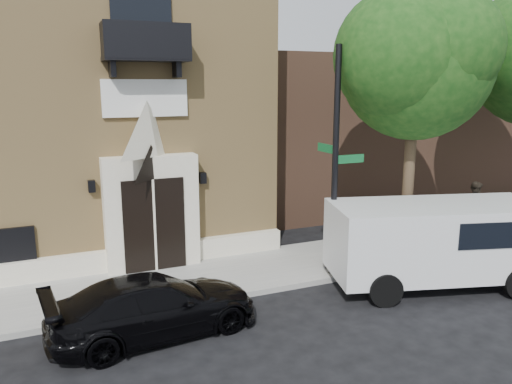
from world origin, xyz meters
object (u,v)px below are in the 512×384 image
cargo_van (443,240)px  pedestrian_near (332,237)px  street_sign (335,163)px  dumpster (441,229)px  black_sedan (155,306)px  fire_hydrant (394,248)px  pedestrian_far (475,206)px

cargo_van → pedestrian_near: 2.94m
street_sign → dumpster: bearing=4.5°
black_sedan → fire_hydrant: size_ratio=6.07×
black_sedan → fire_hydrant: bearing=-84.9°
black_sedan → pedestrian_near: 5.66m
pedestrian_near → cargo_van: bearing=109.5°
fire_hydrant → dumpster: 1.95m
dumpster → pedestrian_far: pedestrian_far is taller
cargo_van → pedestrian_near: bearing=153.4°
fire_hydrant → dumpster: size_ratio=0.33×
street_sign → pedestrian_near: size_ratio=3.39×
cargo_van → dumpster: 2.68m
dumpster → pedestrian_near: pedestrian_near is taller
street_sign → fire_hydrant: street_sign is taller
pedestrian_near → pedestrian_far: size_ratio=1.01×
pedestrian_far → black_sedan: bearing=111.4°
street_sign → pedestrian_near: bearing=59.8°
black_sedan → dumpster: 9.50m
street_sign → cargo_van: bearing=-34.3°
dumpster → pedestrian_near: bearing=-168.4°
fire_hydrant → dumpster: (1.91, 0.16, 0.32)m
cargo_van → street_sign: (-2.38, 1.61, 1.98)m
black_sedan → street_sign: size_ratio=0.73×
pedestrian_near → dumpster: bearing=151.5°
dumpster → pedestrian_far: (2.61, 1.19, 0.21)m
fire_hydrant → pedestrian_near: bearing=175.1°
dumpster → pedestrian_far: bearing=36.3°
street_sign → pedestrian_far: street_sign is taller
cargo_van → pedestrian_far: (4.40, 3.13, -0.21)m
black_sedan → dumpster: bearing=-86.2°
street_sign → dumpster: (4.17, 0.34, -2.40)m
pedestrian_near → fire_hydrant: bearing=146.8°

